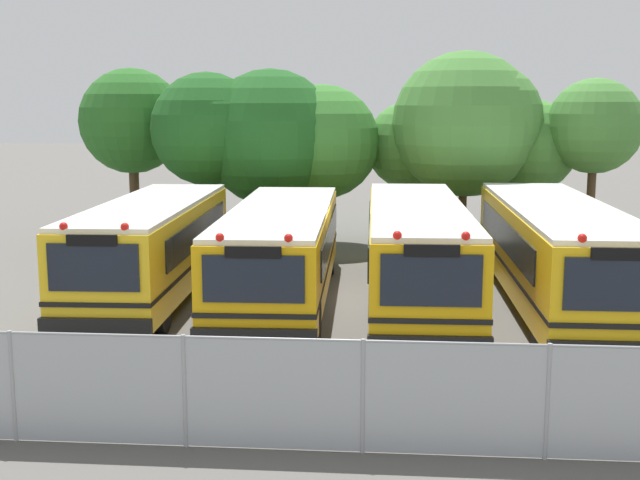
# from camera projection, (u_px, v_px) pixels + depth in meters

# --- Properties ---
(ground_plane) EXTENTS (160.00, 160.00, 0.00)m
(ground_plane) POSITION_uv_depth(u_px,v_px,m) (352.00, 300.00, 21.76)
(ground_plane) COLOR #595651
(school_bus_0) EXTENTS (2.68, 9.82, 2.71)m
(school_bus_0) POSITION_uv_depth(u_px,v_px,m) (152.00, 245.00, 21.82)
(school_bus_0) COLOR yellow
(school_bus_0) RESTS_ON ground_plane
(school_bus_1) EXTENTS (2.82, 10.74, 2.60)m
(school_bus_1) POSITION_uv_depth(u_px,v_px,m) (281.00, 249.00, 21.50)
(school_bus_1) COLOR #EAA80C
(school_bus_1) RESTS_ON ground_plane
(school_bus_2) EXTENTS (2.63, 11.09, 2.73)m
(school_bus_2) POSITION_uv_depth(u_px,v_px,m) (416.00, 249.00, 21.15)
(school_bus_2) COLOR #EAA80C
(school_bus_2) RESTS_ON ground_plane
(school_bus_3) EXTENTS (2.68, 11.64, 2.73)m
(school_bus_3) POSITION_uv_depth(u_px,v_px,m) (557.00, 250.00, 21.06)
(school_bus_3) COLOR yellow
(school_bus_3) RESTS_ON ground_plane
(tree_0) EXTENTS (3.91, 3.91, 6.42)m
(tree_0) POSITION_uv_depth(u_px,v_px,m) (130.00, 119.00, 30.63)
(tree_0) COLOR #4C3823
(tree_0) RESTS_ON ground_plane
(tree_1) EXTENTS (4.01, 4.01, 6.23)m
(tree_1) POSITION_uv_depth(u_px,v_px,m) (209.00, 129.00, 29.06)
(tree_1) COLOR #4C3823
(tree_1) RESTS_ON ground_plane
(tree_2) EXTENTS (4.87, 4.87, 6.35)m
(tree_2) POSITION_uv_depth(u_px,v_px,m) (266.00, 139.00, 29.36)
(tree_2) COLOR #4C3823
(tree_2) RESTS_ON ground_plane
(tree_3) EXTENTS (4.11, 4.11, 5.80)m
(tree_3) POSITION_uv_depth(u_px,v_px,m) (326.00, 141.00, 29.65)
(tree_3) COLOR #4C3823
(tree_3) RESTS_ON ground_plane
(tree_4) EXTENTS (3.24, 3.24, 5.21)m
(tree_4) POSITION_uv_depth(u_px,v_px,m) (411.00, 147.00, 30.42)
(tree_4) COLOR #4C3823
(tree_4) RESTS_ON ground_plane
(tree_5) EXTENTS (5.22, 5.11, 6.95)m
(tree_5) POSITION_uv_depth(u_px,v_px,m) (471.00, 123.00, 28.83)
(tree_5) COLOR #4C3823
(tree_5) RESTS_ON ground_plane
(tree_6) EXTENTS (3.37, 3.37, 5.29)m
(tree_6) POSITION_uv_depth(u_px,v_px,m) (530.00, 147.00, 29.56)
(tree_6) COLOR #4C3823
(tree_6) RESTS_ON ground_plane
(tree_7) EXTENTS (3.27, 3.27, 5.99)m
(tree_7) POSITION_uv_depth(u_px,v_px,m) (595.00, 124.00, 28.29)
(tree_7) COLOR #4C3823
(tree_7) RESTS_ON ground_plane
(chainlink_fence) EXTENTS (16.13, 0.07, 1.76)m
(chainlink_fence) POSITION_uv_depth(u_px,v_px,m) (363.00, 394.00, 12.15)
(chainlink_fence) COLOR #9EA0A3
(chainlink_fence) RESTS_ON ground_plane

